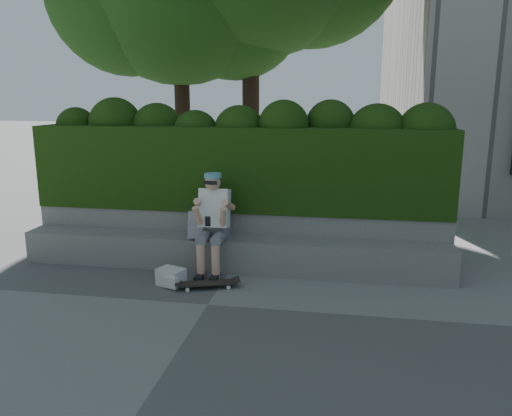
% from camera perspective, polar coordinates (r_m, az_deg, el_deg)
% --- Properties ---
extents(ground, '(80.00, 80.00, 0.00)m').
position_cam_1_polar(ground, '(5.95, -5.54, -10.93)').
color(ground, slate).
rests_on(ground, ground).
extents(bench_ledge, '(6.00, 0.45, 0.45)m').
position_cam_1_polar(bench_ledge, '(7.00, -2.89, -5.23)').
color(bench_ledge, gray).
rests_on(bench_ledge, ground).
extents(planter_wall, '(6.00, 0.50, 0.75)m').
position_cam_1_polar(planter_wall, '(7.40, -2.11, -3.02)').
color(planter_wall, gray).
rests_on(planter_wall, ground).
extents(hedge, '(6.00, 1.00, 1.20)m').
position_cam_1_polar(hedge, '(7.42, -1.81, 4.72)').
color(hedge, black).
rests_on(hedge, planter_wall).
extents(person, '(0.40, 0.76, 1.38)m').
position_cam_1_polar(person, '(6.73, -4.89, -1.33)').
color(person, slate).
rests_on(person, ground).
extents(skateboard, '(0.75, 0.41, 0.08)m').
position_cam_1_polar(skateboard, '(6.40, -5.56, -8.58)').
color(skateboard, black).
rests_on(skateboard, ground).
extents(backpack_plaid, '(0.27, 0.14, 0.39)m').
position_cam_1_polar(backpack_plaid, '(6.90, -6.59, -1.96)').
color(backpack_plaid, '#B5B5BA').
rests_on(backpack_plaid, bench_ledge).
extents(backpack_ground, '(0.40, 0.34, 0.22)m').
position_cam_1_polar(backpack_ground, '(6.55, -9.68, -7.76)').
color(backpack_ground, beige).
rests_on(backpack_ground, ground).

